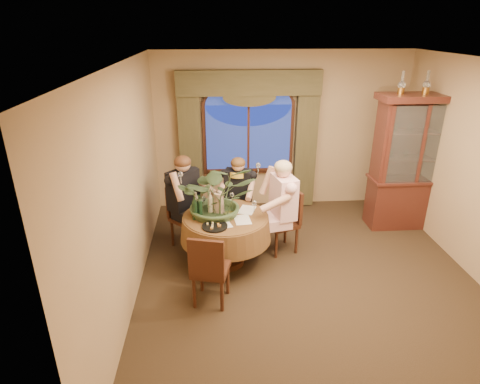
{
  "coord_description": "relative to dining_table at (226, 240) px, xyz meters",
  "views": [
    {
      "loc": [
        -1.23,
        -4.48,
        3.2
      ],
      "look_at": [
        -0.88,
        0.48,
        1.1
      ],
      "focal_mm": 30.0,
      "sensor_mm": 36.0,
      "label": 1
    }
  ],
  "objects": [
    {
      "name": "floor",
      "position": [
        1.08,
        -0.48,
        -0.38
      ],
      "size": [
        5.0,
        5.0,
        0.0
      ],
      "primitive_type": "plane",
      "color": "black",
      "rests_on": "ground"
    },
    {
      "name": "wall_back",
      "position": [
        1.08,
        2.02,
        1.02
      ],
      "size": [
        4.5,
        0.0,
        4.5
      ],
      "primitive_type": "plane",
      "rotation": [
        1.57,
        0.0,
        0.0
      ],
      "color": "#9E8057",
      "rests_on": "ground"
    },
    {
      "name": "ceiling",
      "position": [
        1.08,
        -0.48,
        2.42
      ],
      "size": [
        5.0,
        5.0,
        0.0
      ],
      "primitive_type": "plane",
      "rotation": [
        3.14,
        0.0,
        0.0
      ],
      "color": "white",
      "rests_on": "wall_back"
    },
    {
      "name": "window",
      "position": [
        0.48,
        1.95,
        0.92
      ],
      "size": [
        1.62,
        0.1,
        1.32
      ],
      "primitive_type": null,
      "color": "navy",
      "rests_on": "wall_back"
    },
    {
      "name": "arched_transom",
      "position": [
        0.48,
        1.95,
        1.71
      ],
      "size": [
        1.6,
        0.06,
        0.44
      ],
      "primitive_type": null,
      "color": "navy",
      "rests_on": "wall_back"
    },
    {
      "name": "drapery_left",
      "position": [
        -0.55,
        1.9,
        0.8
      ],
      "size": [
        0.38,
        0.14,
        2.32
      ],
      "primitive_type": "cube",
      "color": "#3F3A20",
      "rests_on": "floor"
    },
    {
      "name": "drapery_right",
      "position": [
        1.51,
        1.9,
        0.8
      ],
      "size": [
        0.38,
        0.14,
        2.32
      ],
      "primitive_type": "cube",
      "color": "#3F3A20",
      "rests_on": "floor"
    },
    {
      "name": "swag_valance",
      "position": [
        0.48,
        1.87,
        1.9
      ],
      "size": [
        2.45,
        0.16,
        0.42
      ],
      "primitive_type": null,
      "color": "#3F3A20",
      "rests_on": "wall_back"
    },
    {
      "name": "dining_table",
      "position": [
        0.0,
        0.0,
        0.0
      ],
      "size": [
        1.58,
        1.58,
        0.75
      ],
      "primitive_type": "cylinder",
      "rotation": [
        0.0,
        0.0,
        0.29
      ],
      "color": "brown",
      "rests_on": "floor"
    },
    {
      "name": "china_cabinet",
      "position": [
        3.07,
        0.99,
        0.73
      ],
      "size": [
        1.37,
        0.54,
        2.21
      ],
      "primitive_type": "cube",
      "color": "#3C1610",
      "rests_on": "floor"
    },
    {
      "name": "oil_lamp_left",
      "position": [
        2.69,
        0.99,
        2.01
      ],
      "size": [
        0.11,
        0.11,
        0.34
      ],
      "primitive_type": null,
      "color": "#A5722D",
      "rests_on": "china_cabinet"
    },
    {
      "name": "oil_lamp_center",
      "position": [
        3.07,
        0.99,
        2.01
      ],
      "size": [
        0.11,
        0.11,
        0.34
      ],
      "primitive_type": null,
      "color": "#A5722D",
      "rests_on": "china_cabinet"
    },
    {
      "name": "oil_lamp_right",
      "position": [
        3.46,
        0.99,
        2.01
      ],
      "size": [
        0.11,
        0.11,
        0.34
      ],
      "primitive_type": null,
      "color": "#A5722D",
      "rests_on": "china_cabinet"
    },
    {
      "name": "chair_right",
      "position": [
        0.84,
        0.29,
        0.1
      ],
      "size": [
        0.53,
        0.53,
        0.96
      ],
      "primitive_type": "cube",
      "rotation": [
        0.0,
        0.0,
        -4.38
      ],
      "color": "black",
      "rests_on": "floor"
    },
    {
      "name": "chair_back_right",
      "position": [
        0.21,
        0.86,
        0.1
      ],
      "size": [
        0.51,
        0.51,
        0.96
      ],
      "primitive_type": "cube",
      "rotation": [
        0.0,
        0.0,
        -3.38
      ],
      "color": "black",
      "rests_on": "floor"
    },
    {
      "name": "chair_back",
      "position": [
        -0.57,
        0.55,
        0.1
      ],
      "size": [
        0.59,
        0.59,
        0.96
      ],
      "primitive_type": "cube",
      "rotation": [
        0.0,
        0.0,
        -2.34
      ],
      "color": "black",
      "rests_on": "floor"
    },
    {
      "name": "chair_front_left",
      "position": [
        -0.21,
        -0.85,
        0.1
      ],
      "size": [
        0.51,
        0.51,
        0.96
      ],
      "primitive_type": "cube",
      "rotation": [
        0.0,
        0.0,
        -0.24
      ],
      "color": "black",
      "rests_on": "floor"
    },
    {
      "name": "person_pink",
      "position": [
        0.83,
        0.2,
        0.36
      ],
      "size": [
        0.59,
        0.62,
        1.47
      ],
      "primitive_type": null,
      "rotation": [
        0.0,
        0.0,
        -4.48
      ],
      "color": "beige",
      "rests_on": "floor"
    },
    {
      "name": "person_back",
      "position": [
        -0.61,
        0.58,
        0.35
      ],
      "size": [
        0.7,
        0.71,
        1.45
      ],
      "primitive_type": null,
      "rotation": [
        0.0,
        0.0,
        -2.33
      ],
      "color": "black",
      "rests_on": "floor"
    },
    {
      "name": "person_scarf",
      "position": [
        0.23,
        0.84,
        0.29
      ],
      "size": [
        0.57,
        0.54,
        1.32
      ],
      "primitive_type": null,
      "rotation": [
        0.0,
        0.0,
        -3.41
      ],
      "color": "black",
      "rests_on": "floor"
    },
    {
      "name": "stoneware_vase",
      "position": [
        -0.09,
        0.08,
        0.53
      ],
      "size": [
        0.16,
        0.16,
        0.31
      ],
      "primitive_type": null,
      "color": "#997961",
      "rests_on": "dining_table"
    },
    {
      "name": "centerpiece_plant",
      "position": [
        -0.1,
        0.09,
        1.03
      ],
      "size": [
        1.05,
        1.17,
        0.91
      ],
      "primitive_type": "imported",
      "color": "#39512E",
      "rests_on": "dining_table"
    },
    {
      "name": "olive_bowl",
      "position": [
        0.06,
        -0.01,
        0.4
      ],
      "size": [
        0.15,
        0.15,
        0.05
      ],
      "primitive_type": "imported",
      "color": "#4E5628",
      "rests_on": "dining_table"
    },
    {
      "name": "cheese_platter",
      "position": [
        -0.15,
        -0.33,
        0.39
      ],
      "size": [
        0.34,
        0.34,
        0.02
      ],
      "primitive_type": "cylinder",
      "color": "black",
      "rests_on": "dining_table"
    },
    {
      "name": "wine_bottle_0",
      "position": [
        -0.21,
        0.07,
        0.54
      ],
      "size": [
        0.07,
        0.07,
        0.33
      ],
      "primitive_type": "cylinder",
      "color": "tan",
      "rests_on": "dining_table"
    },
    {
      "name": "wine_bottle_1",
      "position": [
        -0.4,
        0.08,
        0.54
      ],
      "size": [
        0.07,
        0.07,
        0.33
      ],
      "primitive_type": "cylinder",
      "color": "tan",
      "rests_on": "dining_table"
    },
    {
      "name": "wine_bottle_2",
      "position": [
        -0.41,
        -0.07,
        0.54
      ],
      "size": [
        0.07,
        0.07,
        0.33
      ],
      "primitive_type": "cylinder",
      "color": "black",
      "rests_on": "dining_table"
    },
    {
      "name": "wine_bottle_3",
      "position": [
        -0.35,
        -0.02,
        0.54
      ],
      "size": [
        0.07,
        0.07,
        0.33
      ],
      "primitive_type": "cylinder",
      "color": "black",
      "rests_on": "dining_table"
    },
    {
      "name": "tasting_paper_0",
      "position": [
        0.22,
        -0.14,
        0.38
      ],
      "size": [
        0.24,
        0.32,
        0.0
      ],
      "primitive_type": "cube",
      "rotation": [
        0.0,
        0.0,
        0.1
      ],
      "color": "white",
      "rests_on": "dining_table"
    },
    {
      "name": "tasting_paper_1",
      "position": [
        0.31,
        0.16,
        0.38
      ],
      "size": [
        0.3,
        0.35,
        0.0
      ],
      "primitive_type": "cube",
      "rotation": [
        0.0,
        0.0,
        -0.34
      ],
      "color": "white",
      "rests_on": "dining_table"
    },
    {
      "name": "tasting_paper_2",
      "position": [
        -0.05,
        -0.23,
        0.38
      ],
      "size": [
        0.28,
        0.35,
        0.0
      ],
      "primitive_type": "cube",
      "rotation": [
        0.0,
        0.0,
        0.28
      ],
      "color": "white",
      "rests_on": "dining_table"
    },
    {
      "name": "wine_glass_person_pink",
      "position": [
        0.41,
        0.1,
        0.46
      ],
      "size": [
        0.07,
        0.07,
        0.18
      ],
      "primitive_type": null,
      "color": "silver",
      "rests_on": "dining_table"
    },
    {
      "name": "wine_glass_person_back",
      "position": [
        -0.3,
        0.29,
        0.46
      ],
      "size": [
        0.07,
        0.07,
        0.18
      ],
      "primitive_type": null,
      "color": "silver",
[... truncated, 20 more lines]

